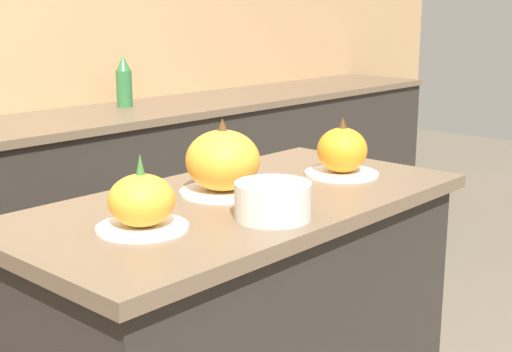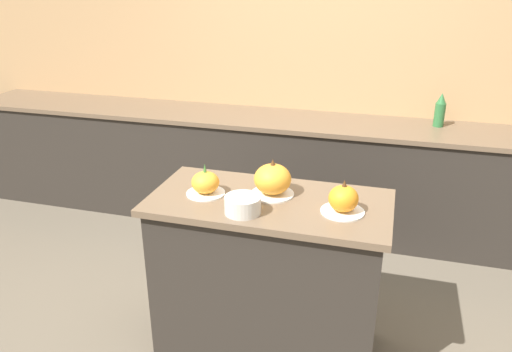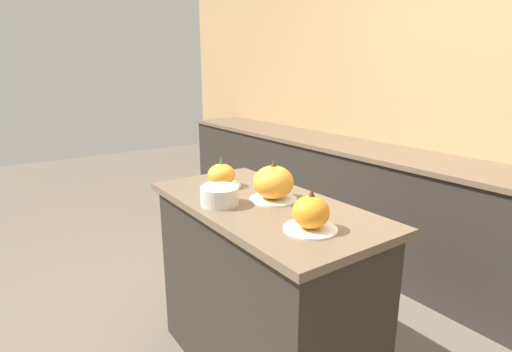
% 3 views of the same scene
% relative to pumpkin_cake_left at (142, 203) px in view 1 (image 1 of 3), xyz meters
% --- Properties ---
extents(pumpkin_cake_left, '(0.20, 0.20, 0.16)m').
position_rel_pumpkin_cake_left_xyz_m(pumpkin_cake_left, '(0.00, 0.00, 0.00)').
color(pumpkin_cake_left, white).
rests_on(pumpkin_cake_left, kitchen_island).
extents(pumpkin_cake_center, '(0.22, 0.22, 0.19)m').
position_rel_pumpkin_cake_left_xyz_m(pumpkin_cake_center, '(0.33, 0.09, 0.02)').
color(pumpkin_cake_center, white).
rests_on(pumpkin_cake_center, kitchen_island).
extents(pumpkin_cake_right, '(0.21, 0.21, 0.16)m').
position_rel_pumpkin_cake_left_xyz_m(pumpkin_cake_right, '(0.69, -0.02, 0.01)').
color(pumpkin_cake_right, white).
rests_on(pumpkin_cake_right, kitchen_island).
extents(bottle_tall, '(0.08, 0.08, 0.25)m').
position_rel_pumpkin_cake_left_xyz_m(bottle_tall, '(1.20, 1.62, 0.05)').
color(bottle_tall, '#2D6B38').
rests_on(bottle_tall, back_counter).
extents(mixing_bowl, '(0.17, 0.17, 0.08)m').
position_rel_pumpkin_cake_left_xyz_m(mixing_bowl, '(0.25, -0.15, -0.02)').
color(mixing_bowl, beige).
rests_on(mixing_bowl, kitchen_island).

